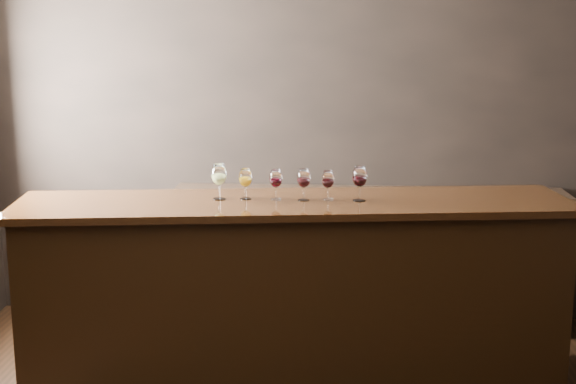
# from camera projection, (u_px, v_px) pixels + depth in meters

# --- Properties ---
(room_shell) EXTENTS (5.02, 4.52, 2.81)m
(room_shell) POSITION_uv_depth(u_px,v_px,m) (264.00, 103.00, 3.74)
(room_shell) COLOR black
(room_shell) RESTS_ON ground
(bar_counter) EXTENTS (3.24, 1.09, 1.11)m
(bar_counter) POSITION_uv_depth(u_px,v_px,m) (294.00, 297.00, 4.85)
(bar_counter) COLOR black
(bar_counter) RESTS_ON ground
(bar_top) EXTENTS (3.35, 1.18, 0.04)m
(bar_top) POSITION_uv_depth(u_px,v_px,m) (294.00, 204.00, 4.74)
(bar_top) COLOR black
(bar_top) RESTS_ON bar_counter
(back_bar_shelf) EXTENTS (2.81, 0.40, 1.01)m
(back_bar_shelf) POSITION_uv_depth(u_px,v_px,m) (367.00, 259.00, 5.83)
(back_bar_shelf) COLOR black
(back_bar_shelf) RESTS_ON ground
(glass_white) EXTENTS (0.09, 0.09, 0.21)m
(glass_white) POSITION_uv_depth(u_px,v_px,m) (219.00, 175.00, 4.74)
(glass_white) COLOR white
(glass_white) RESTS_ON bar_top
(glass_amber) EXTENTS (0.08, 0.08, 0.19)m
(glass_amber) POSITION_uv_depth(u_px,v_px,m) (245.00, 178.00, 4.75)
(glass_amber) COLOR white
(glass_amber) RESTS_ON bar_top
(glass_red_a) EXTENTS (0.08, 0.08, 0.18)m
(glass_red_a) POSITION_uv_depth(u_px,v_px,m) (276.00, 179.00, 4.74)
(glass_red_a) COLOR white
(glass_red_a) RESTS_ON bar_top
(glass_red_b) EXTENTS (0.08, 0.08, 0.19)m
(glass_red_b) POSITION_uv_depth(u_px,v_px,m) (304.00, 179.00, 4.71)
(glass_red_b) COLOR white
(glass_red_b) RESTS_ON bar_top
(glass_red_c) EXTENTS (0.08, 0.08, 0.18)m
(glass_red_c) POSITION_uv_depth(u_px,v_px,m) (328.00, 180.00, 4.73)
(glass_red_c) COLOR white
(glass_red_c) RESTS_ON bar_top
(glass_red_d) EXTENTS (0.09, 0.09, 0.21)m
(glass_red_d) POSITION_uv_depth(u_px,v_px,m) (360.00, 177.00, 4.70)
(glass_red_d) COLOR white
(glass_red_d) RESTS_ON bar_top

